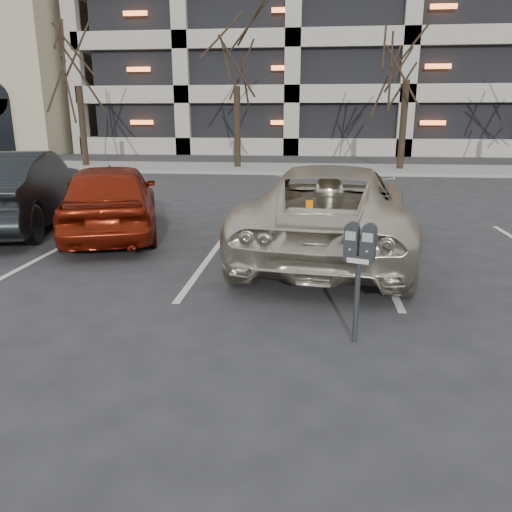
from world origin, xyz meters
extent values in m
plane|color=#28282B|center=(0.00, 0.00, 0.00)|extent=(140.00, 140.00, 0.00)
cube|color=gray|center=(0.00, 16.00, 0.06)|extent=(80.00, 4.00, 0.12)
cube|color=silver|center=(-4.20, 2.30, 0.01)|extent=(0.10, 5.20, 0.00)
cube|color=silver|center=(-1.40, 2.30, 0.01)|extent=(0.10, 5.20, 0.00)
cube|color=silver|center=(1.40, 2.30, 0.01)|extent=(0.10, 5.20, 0.00)
cube|color=black|center=(12.00, 34.00, 9.00)|extent=(49.92, 19.20, 18.00)
cylinder|color=black|center=(-10.00, 16.00, 1.76)|extent=(0.28, 0.28, 3.51)
cylinder|color=black|center=(-3.00, 16.00, 1.75)|extent=(0.28, 0.28, 3.50)
cylinder|color=black|center=(4.00, 16.00, 1.85)|extent=(0.28, 0.28, 3.70)
cylinder|color=black|center=(0.76, -1.15, 0.45)|extent=(0.06, 0.06, 0.90)
cube|color=black|center=(0.76, -1.15, 0.92)|extent=(0.32, 0.19, 0.06)
cube|color=silver|center=(0.74, -1.20, 0.90)|extent=(0.21, 0.08, 0.05)
cube|color=gray|center=(0.66, -1.18, 1.15)|extent=(0.10, 0.04, 0.09)
cube|color=gray|center=(0.82, -1.24, 1.15)|extent=(0.10, 0.04, 0.09)
imported|color=beige|center=(0.59, 2.35, 0.76)|extent=(3.09, 5.72, 1.52)
cube|color=orange|center=(0.24, 1.39, 1.53)|extent=(0.10, 0.20, 0.01)
imported|color=maroon|center=(-3.64, 3.30, 0.73)|extent=(2.96, 4.60, 1.46)
imported|color=black|center=(-5.84, 3.67, 0.80)|extent=(2.75, 5.14, 1.61)
camera|label=1|loc=(0.26, -6.05, 2.30)|focal=35.00mm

